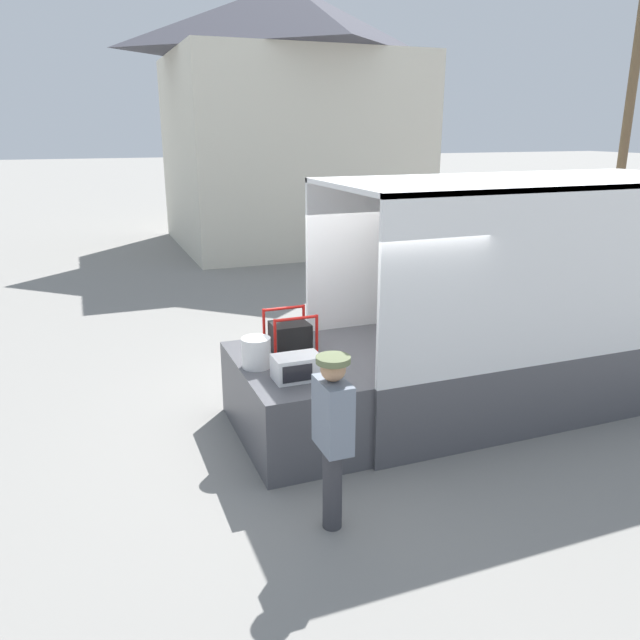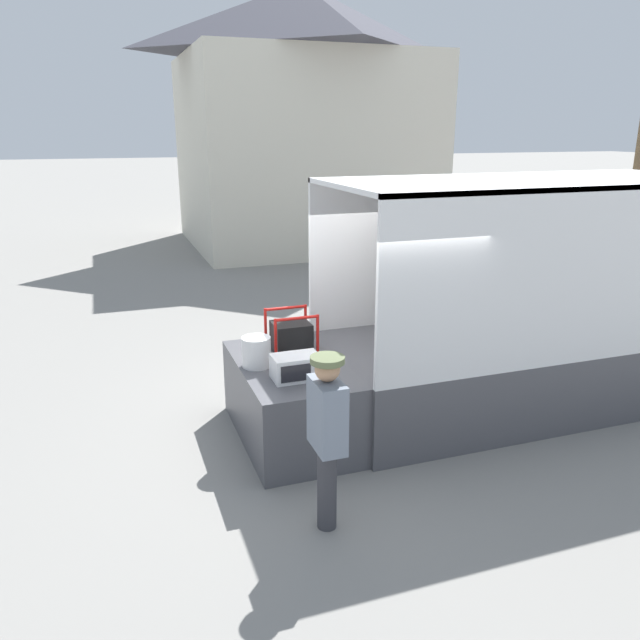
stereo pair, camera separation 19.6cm
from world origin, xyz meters
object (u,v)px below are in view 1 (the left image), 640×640
(orange_bucket, at_px, (256,353))
(worker_person, at_px, (333,426))
(portable_generator, at_px, (291,336))
(utility_pole, at_px, (632,87))
(microwave, at_px, (297,367))
(box_truck, at_px, (598,322))

(orange_bucket, height_order, worker_person, worker_person)
(portable_generator, distance_m, utility_pole, 16.46)
(microwave, bearing_deg, worker_person, -95.36)
(microwave, xyz_separation_m, orange_bucket, (-0.31, 0.51, 0.04))
(microwave, relative_size, portable_generator, 0.93)
(orange_bucket, xyz_separation_m, utility_pole, (14.21, 8.79, 3.64))
(orange_bucket, bearing_deg, portable_generator, 32.93)
(microwave, height_order, worker_person, worker_person)
(orange_bucket, bearing_deg, microwave, -58.47)
(portable_generator, bearing_deg, utility_pole, 31.69)
(orange_bucket, bearing_deg, worker_person, -84.23)
(worker_person, relative_size, utility_pole, 0.18)
(box_truck, distance_m, microwave, 4.70)
(utility_pole, bearing_deg, box_truck, -136.31)
(microwave, xyz_separation_m, worker_person, (-0.13, -1.34, -0.04))
(microwave, relative_size, utility_pole, 0.06)
(box_truck, xyz_separation_m, microwave, (-4.67, -0.48, 0.14))
(box_truck, relative_size, orange_bucket, 20.03)
(microwave, distance_m, worker_person, 1.35)
(worker_person, bearing_deg, orange_bucket, 95.77)
(microwave, xyz_separation_m, portable_generator, (0.23, 0.86, 0.06))
(box_truck, xyz_separation_m, utility_pole, (9.22, 8.81, 3.82))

